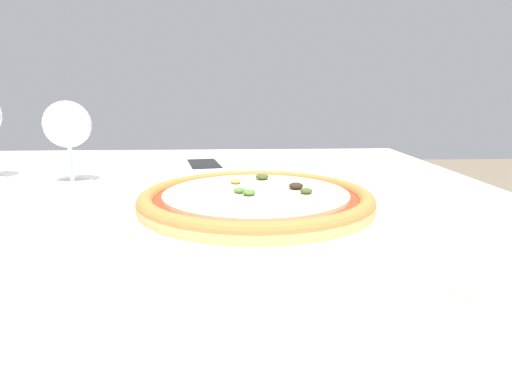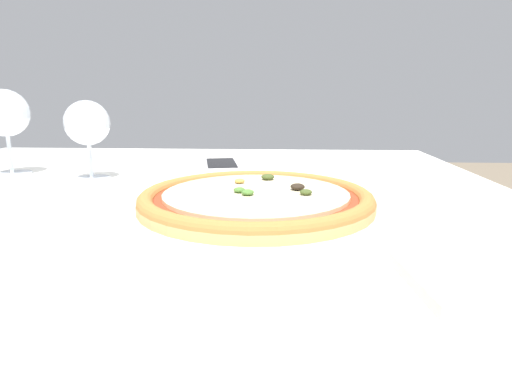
# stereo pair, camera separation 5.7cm
# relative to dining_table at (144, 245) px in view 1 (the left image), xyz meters

# --- Properties ---
(dining_table) EXTENTS (1.21, 1.12, 0.73)m
(dining_table) POSITION_rel_dining_table_xyz_m (0.00, 0.00, 0.00)
(dining_table) COLOR #997047
(dining_table) RESTS_ON ground_plane
(pizza_plate) EXTENTS (0.37, 0.37, 0.04)m
(pizza_plate) POSITION_rel_dining_table_xyz_m (0.18, -0.11, 0.10)
(pizza_plate) COLOR white
(pizza_plate) RESTS_ON dining_table
(wine_glass_far_right) EXTENTS (0.08, 0.08, 0.15)m
(wine_glass_far_right) POSITION_rel_dining_table_xyz_m (-0.14, 0.10, 0.19)
(wine_glass_far_right) COLOR silver
(wine_glass_far_right) RESTS_ON dining_table
(cell_phone) EXTENTS (0.10, 0.15, 0.01)m
(cell_phone) POSITION_rel_dining_table_xyz_m (0.08, 0.25, 0.09)
(cell_phone) COLOR white
(cell_phone) RESTS_ON dining_table
(napkin_folded) EXTENTS (0.16, 0.12, 0.01)m
(napkin_folded) POSITION_rel_dining_table_xyz_m (0.39, -0.33, 0.09)
(napkin_folded) COLOR silver
(napkin_folded) RESTS_ON dining_table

